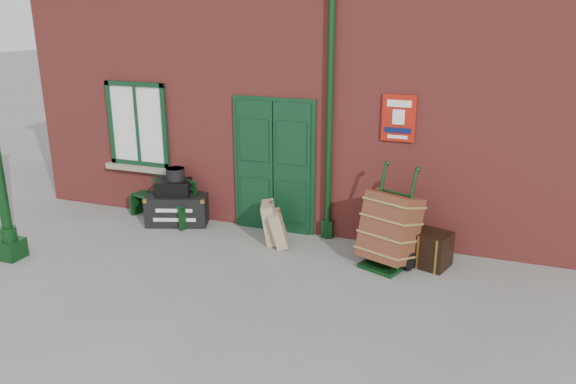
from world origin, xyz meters
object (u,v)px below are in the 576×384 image
at_px(bench, 165,197).
at_px(houdini_trunk, 178,209).
at_px(dark_trunk, 424,248).
at_px(porter_trolley, 390,229).

height_order(bench, houdini_trunk, bench).
relative_size(bench, houdini_trunk, 1.33).
xyz_separation_m(bench, dark_trunk, (4.59, -0.31, -0.15)).
distance_m(porter_trolley, dark_trunk, 0.62).
bearing_deg(bench, dark_trunk, 12.09).
bearing_deg(houdini_trunk, dark_trunk, -22.02).
xyz_separation_m(bench, houdini_trunk, (0.31, -0.10, -0.15)).
bearing_deg(houdini_trunk, porter_trolley, -25.65).
height_order(houdini_trunk, porter_trolley, porter_trolley).
xyz_separation_m(porter_trolley, dark_trunk, (0.49, 0.22, -0.31)).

